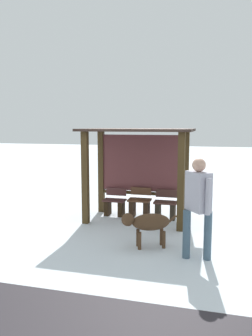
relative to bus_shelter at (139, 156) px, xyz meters
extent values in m
plane|color=white|center=(0.00, -0.21, -1.62)|extent=(60.00, 60.00, 0.00)
cube|color=#3F2F17|center=(-1.15, -0.80, -0.50)|extent=(0.15, 0.15, 2.24)
cube|color=#3F2F17|center=(1.15, -0.80, -0.50)|extent=(0.15, 0.15, 2.24)
cube|color=#3F2F17|center=(-1.15, 0.37, -0.50)|extent=(0.15, 0.15, 2.24)
cube|color=#3F2F17|center=(1.15, 0.37, -0.50)|extent=(0.15, 0.15, 2.24)
cube|color=black|center=(0.00, -0.21, 0.65)|extent=(2.72, 1.60, 0.06)
cube|color=brown|center=(0.00, 0.37, -0.23)|extent=(2.14, 0.08, 1.49)
cube|color=#3F2F17|center=(0.00, 0.35, -1.04)|extent=(2.14, 0.06, 0.08)
cube|color=#4E2C2B|center=(-0.68, 0.07, -1.22)|extent=(0.58, 0.37, 0.04)
cube|color=#4E2C2B|center=(-0.68, 0.24, -1.02)|extent=(0.55, 0.04, 0.20)
cube|color=black|center=(-0.49, 0.07, -1.43)|extent=(0.12, 0.32, 0.39)
cube|color=black|center=(-0.87, 0.07, -1.43)|extent=(0.12, 0.32, 0.39)
cube|color=brown|center=(0.00, 0.07, -1.17)|extent=(0.58, 0.39, 0.04)
cube|color=brown|center=(0.00, 0.25, -0.97)|extent=(0.55, 0.04, 0.20)
cube|color=black|center=(0.19, 0.07, -1.41)|extent=(0.12, 0.33, 0.43)
cube|color=black|center=(-0.19, 0.07, -1.41)|extent=(0.12, 0.33, 0.43)
cube|color=#462A24|center=(0.68, 0.07, -1.19)|extent=(0.58, 0.35, 0.05)
cube|color=#462A24|center=(0.68, 0.23, -0.99)|extent=(0.55, 0.04, 0.20)
cube|color=black|center=(0.87, 0.07, -1.42)|extent=(0.12, 0.30, 0.41)
cube|color=black|center=(0.49, 0.07, -1.42)|extent=(0.12, 0.30, 0.41)
cube|color=#ABA9B9|center=(1.61, -2.35, -0.39)|extent=(0.49, 0.53, 0.70)
sphere|color=tan|center=(1.61, -2.35, 0.08)|extent=(0.24, 0.24, 0.24)
cylinder|color=#3F5668|center=(1.42, -2.36, -1.18)|extent=(0.20, 0.20, 0.88)
cylinder|color=#3F5668|center=(1.79, -2.34, -1.18)|extent=(0.20, 0.20, 0.88)
cylinder|color=#ABA9B9|center=(1.43, -2.12, -0.43)|extent=(0.13, 0.13, 0.63)
cylinder|color=#ABA9B9|center=(1.78, -2.57, -0.43)|extent=(0.13, 0.13, 0.63)
ellipsoid|color=#48311E|center=(0.70, -2.00, -1.11)|extent=(0.81, 0.57, 0.34)
sphere|color=#48311E|center=(0.28, -2.18, -1.05)|extent=(0.25, 0.25, 0.25)
cylinder|color=#48311E|center=(1.10, -1.83, -1.06)|extent=(0.18, 0.12, 0.16)
cylinder|color=#48311E|center=(0.44, -2.01, -1.45)|extent=(0.07, 0.07, 0.34)
cylinder|color=#48311E|center=(0.51, -2.18, -1.45)|extent=(0.07, 0.07, 0.34)
cylinder|color=#48311E|center=(0.88, -1.82, -1.45)|extent=(0.07, 0.07, 0.34)
cylinder|color=#48311E|center=(0.96, -1.99, -1.45)|extent=(0.07, 0.07, 0.34)
camera|label=1|loc=(1.89, -8.29, 0.78)|focal=35.96mm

